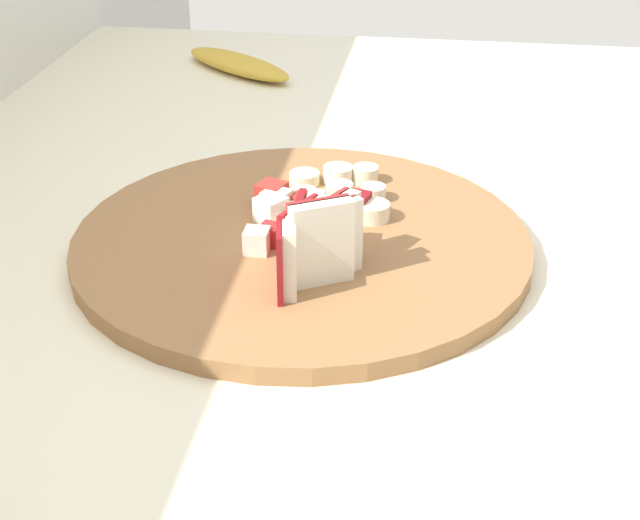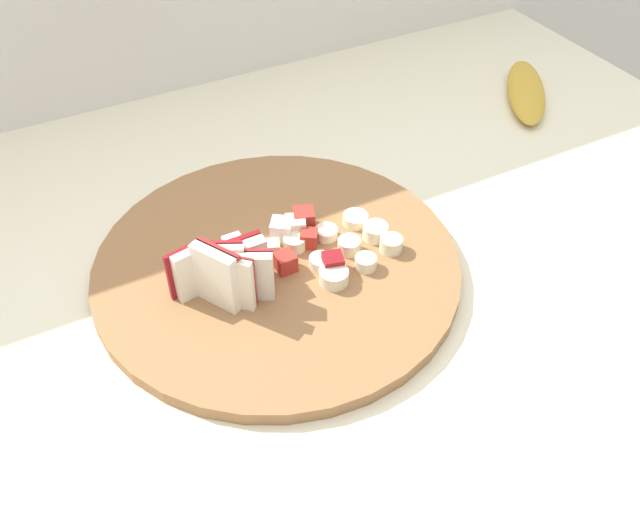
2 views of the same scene
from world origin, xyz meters
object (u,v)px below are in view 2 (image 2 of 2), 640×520
(cutting_board, at_px, (277,265))
(banana_slice_rows, at_px, (348,246))
(apple_dice_pile, at_px, (288,239))
(apple_wedge_fan, at_px, (226,272))
(banana_peel, at_px, (526,91))

(cutting_board, relative_size, banana_slice_rows, 3.39)
(cutting_board, xyz_separation_m, banana_slice_rows, (0.07, -0.02, 0.01))
(apple_dice_pile, distance_m, banana_slice_rows, 0.06)
(apple_wedge_fan, relative_size, banana_slice_rows, 0.86)
(cutting_board, relative_size, apple_wedge_fan, 3.93)
(cutting_board, distance_m, apple_dice_pile, 0.03)
(apple_wedge_fan, height_order, banana_slice_rows, apple_wedge_fan)
(banana_peel, bearing_deg, apple_dice_pile, -162.03)
(cutting_board, height_order, banana_slice_rows, banana_slice_rows)
(cutting_board, xyz_separation_m, apple_dice_pile, (0.02, 0.01, 0.02))
(banana_slice_rows, relative_size, banana_peel, 0.62)
(banana_slice_rows, bearing_deg, cutting_board, 162.84)
(banana_peel, bearing_deg, apple_wedge_fan, -161.22)
(apple_wedge_fan, xyz_separation_m, banana_slice_rows, (0.13, -0.00, -0.02))
(apple_wedge_fan, bearing_deg, cutting_board, 18.82)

